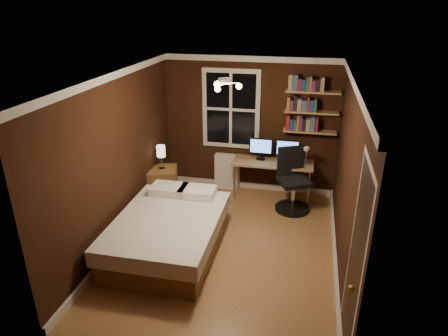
% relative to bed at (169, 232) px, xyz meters
% --- Properties ---
extents(floor, '(4.20, 4.20, 0.00)m').
position_rel_bed_xyz_m(floor, '(0.79, 0.25, -0.29)').
color(floor, brown).
rests_on(floor, ground).
extents(wall_back, '(3.20, 0.04, 2.50)m').
position_rel_bed_xyz_m(wall_back, '(0.79, 2.35, 0.96)').
color(wall_back, black).
rests_on(wall_back, ground).
extents(wall_left, '(0.04, 4.20, 2.50)m').
position_rel_bed_xyz_m(wall_left, '(-0.81, 0.25, 0.96)').
color(wall_left, black).
rests_on(wall_left, ground).
extents(wall_right, '(0.04, 4.20, 2.50)m').
position_rel_bed_xyz_m(wall_right, '(2.39, 0.25, 0.96)').
color(wall_right, black).
rests_on(wall_right, ground).
extents(ceiling, '(3.20, 4.20, 0.02)m').
position_rel_bed_xyz_m(ceiling, '(0.79, 0.25, 2.21)').
color(ceiling, white).
rests_on(ceiling, wall_back).
extents(window, '(1.06, 0.06, 1.46)m').
position_rel_bed_xyz_m(window, '(0.44, 2.31, 1.26)').
color(window, silver).
rests_on(window, wall_back).
extents(door, '(0.03, 0.82, 2.05)m').
position_rel_bed_xyz_m(door, '(2.38, -1.30, 0.74)').
color(door, black).
rests_on(door, ground).
extents(door_knob, '(0.06, 0.06, 0.06)m').
position_rel_bed_xyz_m(door_knob, '(2.34, -1.60, 0.71)').
color(door_knob, gold).
rests_on(door_knob, door).
extents(ceiling_fixture, '(0.44, 0.44, 0.18)m').
position_rel_bed_xyz_m(ceiling_fixture, '(0.79, 0.15, 2.11)').
color(ceiling_fixture, beige).
rests_on(ceiling_fixture, ceiling).
extents(bookshelf_lower, '(0.92, 0.22, 0.03)m').
position_rel_bed_xyz_m(bookshelf_lower, '(1.87, 2.23, 0.96)').
color(bookshelf_lower, '#98754A').
rests_on(bookshelf_lower, wall_back).
extents(books_row_lower, '(0.54, 0.16, 0.23)m').
position_rel_bed_xyz_m(books_row_lower, '(1.87, 2.23, 1.09)').
color(books_row_lower, maroon).
rests_on(books_row_lower, bookshelf_lower).
extents(bookshelf_middle, '(0.92, 0.22, 0.03)m').
position_rel_bed_xyz_m(bookshelf_middle, '(1.87, 2.23, 1.31)').
color(bookshelf_middle, '#98754A').
rests_on(bookshelf_middle, wall_back).
extents(books_row_middle, '(0.48, 0.16, 0.23)m').
position_rel_bed_xyz_m(books_row_middle, '(1.87, 2.23, 1.44)').
color(books_row_middle, navy).
rests_on(books_row_middle, bookshelf_middle).
extents(bookshelf_upper, '(0.92, 0.22, 0.03)m').
position_rel_bed_xyz_m(bookshelf_upper, '(1.87, 2.23, 1.66)').
color(bookshelf_upper, '#98754A').
rests_on(bookshelf_upper, wall_back).
extents(books_row_upper, '(0.54, 0.16, 0.23)m').
position_rel_bed_xyz_m(books_row_upper, '(1.87, 2.23, 1.79)').
color(books_row_upper, '#265932').
rests_on(books_row_upper, bookshelf_upper).
extents(bed, '(1.45, 2.00, 0.68)m').
position_rel_bed_xyz_m(bed, '(0.00, 0.00, 0.00)').
color(bed, brown).
rests_on(bed, ground).
extents(nightstand, '(0.62, 0.62, 0.63)m').
position_rel_bed_xyz_m(nightstand, '(-0.63, 1.45, 0.02)').
color(nightstand, brown).
rests_on(nightstand, ground).
extents(bedside_lamp, '(0.15, 0.15, 0.44)m').
position_rel_bed_xyz_m(bedside_lamp, '(-0.63, 1.45, 0.55)').
color(bedside_lamp, white).
rests_on(bedside_lamp, nightstand).
extents(radiator, '(0.46, 0.16, 0.69)m').
position_rel_bed_xyz_m(radiator, '(0.38, 2.23, 0.05)').
color(radiator, silver).
rests_on(radiator, ground).
extents(desk, '(1.45, 0.54, 0.69)m').
position_rel_bed_xyz_m(desk, '(1.27, 2.06, 0.34)').
color(desk, '#98754A').
rests_on(desk, ground).
extents(monitor_left, '(0.42, 0.12, 0.41)m').
position_rel_bed_xyz_m(monitor_left, '(1.03, 2.13, 0.60)').
color(monitor_left, black).
rests_on(monitor_left, desk).
extents(monitor_right, '(0.42, 0.12, 0.41)m').
position_rel_bed_xyz_m(monitor_right, '(1.51, 2.13, 0.60)').
color(monitor_right, black).
rests_on(monitor_right, desk).
extents(desk_lamp, '(0.14, 0.32, 0.44)m').
position_rel_bed_xyz_m(desk_lamp, '(1.84, 1.92, 0.62)').
color(desk_lamp, silver).
rests_on(desk_lamp, desk).
extents(office_chair, '(0.65, 0.65, 1.10)m').
position_rel_bed_xyz_m(office_chair, '(1.66, 1.66, 0.14)').
color(office_chair, black).
rests_on(office_chair, ground).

